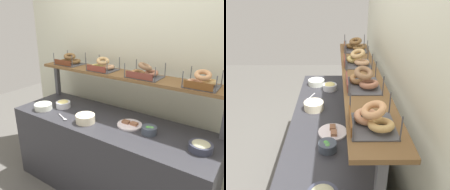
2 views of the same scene
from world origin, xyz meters
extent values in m
plane|color=#595651|center=(0.00, 0.00, 0.00)|extent=(8.00, 8.00, 0.00)
cube|color=beige|center=(0.00, 0.55, 1.20)|extent=(3.33, 0.06, 2.40)
cube|color=#2D2D33|center=(0.00, 0.00, 0.42)|extent=(2.13, 0.70, 0.85)
cube|color=#4C4C51|center=(-1.01, 0.27, 1.05)|extent=(0.05, 0.05, 0.40)
cube|color=#4C4C51|center=(1.01, 0.27, 1.05)|extent=(0.05, 0.05, 0.40)
cube|color=brown|center=(0.00, 0.27, 1.26)|extent=(2.09, 0.32, 0.03)
cylinder|color=#404855|center=(0.45, -0.01, 0.88)|extent=(0.14, 0.14, 0.07)
sphere|color=#528B51|center=(0.46, 0.00, 0.91)|extent=(0.03, 0.03, 0.03)
sphere|color=#5FA155|center=(0.48, -0.01, 0.91)|extent=(0.04, 0.04, 0.04)
sphere|color=#52A842|center=(0.44, -0.02, 0.91)|extent=(0.04, 0.04, 0.04)
sphere|color=#4E9C4F|center=(0.45, -0.01, 0.91)|extent=(0.04, 0.04, 0.04)
sphere|color=#558A4F|center=(0.46, -0.02, 0.91)|extent=(0.03, 0.03, 0.03)
cylinder|color=white|center=(-0.77, -0.18, 0.88)|extent=(0.19, 0.19, 0.06)
ellipsoid|color=beige|center=(-0.77, -0.18, 0.91)|extent=(0.15, 0.15, 0.04)
cylinder|color=silver|center=(-0.62, -0.01, 0.88)|extent=(0.16, 0.16, 0.07)
ellipsoid|color=#F9E888|center=(-0.62, -0.01, 0.91)|extent=(0.13, 0.13, 0.05)
cylinder|color=#EFE3C0|center=(-0.17, -0.16, 0.89)|extent=(0.19, 0.19, 0.08)
ellipsoid|color=beige|center=(-0.17, -0.16, 0.92)|extent=(0.15, 0.15, 0.06)
cylinder|color=white|center=(0.23, 0.03, 0.86)|extent=(0.24, 0.24, 0.01)
cube|color=brown|center=(0.19, 0.03, 0.88)|extent=(0.07, 0.05, 0.02)
cube|color=#A06849|center=(0.27, 0.04, 0.88)|extent=(0.07, 0.05, 0.02)
cube|color=#B7B7BC|center=(-0.45, -0.21, 0.86)|extent=(0.13, 0.06, 0.01)
ellipsoid|color=#B7B7BC|center=(-0.37, -0.24, 0.86)|extent=(0.04, 0.03, 0.01)
cube|color=#4C4C51|center=(-0.77, 0.28, 1.28)|extent=(0.31, 0.24, 0.01)
cylinder|color=#4C4C51|center=(-0.92, 0.16, 1.35)|extent=(0.01, 0.01, 0.14)
cylinder|color=#4C4C51|center=(-0.62, 0.16, 1.35)|extent=(0.01, 0.01, 0.14)
cylinder|color=#4C4C51|center=(-0.92, 0.39, 1.35)|extent=(0.01, 0.01, 0.14)
cylinder|color=#4C4C51|center=(-0.62, 0.39, 1.35)|extent=(0.01, 0.01, 0.14)
cube|color=brown|center=(-0.77, 0.16, 1.32)|extent=(0.26, 0.01, 0.06)
torus|color=brown|center=(-0.82, 0.25, 1.31)|extent=(0.17, 0.17, 0.05)
torus|color=brown|center=(-0.72, 0.31, 1.31)|extent=(0.20, 0.20, 0.05)
torus|color=brown|center=(-0.77, 0.28, 1.38)|extent=(0.20, 0.20, 0.07)
cube|color=#4C4C51|center=(-0.26, 0.26, 1.28)|extent=(0.29, 0.24, 0.01)
cylinder|color=#4C4C51|center=(-0.39, 0.14, 1.35)|extent=(0.01, 0.01, 0.14)
cylinder|color=#4C4C51|center=(-0.12, 0.14, 1.35)|extent=(0.01, 0.01, 0.14)
cylinder|color=#4C4C51|center=(-0.39, 0.37, 1.35)|extent=(0.01, 0.01, 0.14)
cylinder|color=#4C4C51|center=(-0.12, 0.37, 1.35)|extent=(0.01, 0.01, 0.14)
cube|color=brown|center=(-0.26, 0.14, 1.32)|extent=(0.24, 0.01, 0.06)
torus|color=tan|center=(-0.31, 0.23, 1.32)|extent=(0.20, 0.20, 0.06)
torus|color=tan|center=(-0.21, 0.29, 1.31)|extent=(0.18, 0.18, 0.05)
torus|color=tan|center=(-0.26, 0.26, 1.38)|extent=(0.20, 0.20, 0.08)
cube|color=#4C4C51|center=(0.25, 0.26, 1.28)|extent=(0.33, 0.24, 0.01)
cylinder|color=#4C4C51|center=(0.09, 0.14, 1.35)|extent=(0.01, 0.01, 0.14)
cylinder|color=#4C4C51|center=(0.41, 0.14, 1.35)|extent=(0.01, 0.01, 0.14)
cylinder|color=#4C4C51|center=(0.09, 0.37, 1.35)|extent=(0.01, 0.01, 0.14)
cylinder|color=#4C4C51|center=(0.41, 0.37, 1.35)|extent=(0.01, 0.01, 0.14)
cube|color=brown|center=(0.25, 0.14, 1.32)|extent=(0.28, 0.01, 0.06)
torus|color=#A37446|center=(0.19, 0.23, 1.32)|extent=(0.19, 0.19, 0.06)
torus|color=#AA6D52|center=(0.30, 0.29, 1.32)|extent=(0.20, 0.20, 0.06)
torus|color=#926B4A|center=(0.25, 0.26, 1.38)|extent=(0.18, 0.18, 0.09)
cube|color=#4C4C51|center=(0.78, 0.25, 1.28)|extent=(0.27, 0.24, 0.01)
cylinder|color=#4C4C51|center=(0.65, 0.14, 1.35)|extent=(0.01, 0.01, 0.14)
cylinder|color=#4C4C51|center=(0.91, 0.14, 1.35)|extent=(0.01, 0.01, 0.14)
cylinder|color=#4C4C51|center=(0.65, 0.37, 1.35)|extent=(0.01, 0.01, 0.14)
cylinder|color=#4C4C51|center=(0.91, 0.37, 1.35)|extent=(0.01, 0.01, 0.14)
cube|color=brown|center=(0.78, 0.13, 1.32)|extent=(0.23, 0.01, 0.06)
torus|color=tan|center=(0.74, 0.22, 1.32)|extent=(0.15, 0.15, 0.05)
torus|color=tan|center=(0.82, 0.29, 1.32)|extent=(0.15, 0.14, 0.06)
torus|color=tan|center=(0.78, 0.25, 1.38)|extent=(0.17, 0.18, 0.09)
camera|label=1|loc=(1.21, -1.69, 1.87)|focal=36.93mm
camera|label=2|loc=(1.85, 0.05, 1.99)|focal=37.84mm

